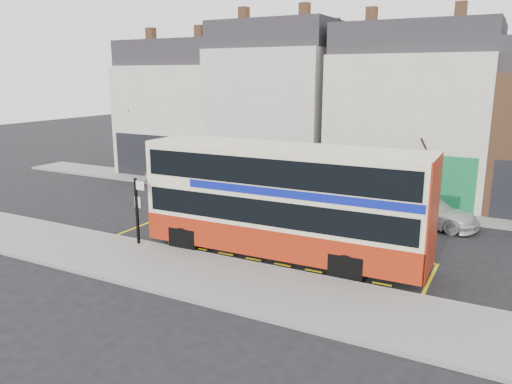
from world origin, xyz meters
The scene contains 15 objects.
ground centered at (0.00, 0.00, 0.00)m, with size 120.00×120.00×0.00m, color black.
pavement centered at (0.00, -2.30, 0.07)m, with size 40.00×4.00×0.15m, color gray.
kerb centered at (0.00, -0.38, 0.07)m, with size 40.00×0.15×0.15m, color gray.
far_pavement centered at (0.00, 11.00, 0.07)m, with size 50.00×3.00×0.15m, color gray.
road_markings centered at (0.00, 1.60, 0.01)m, with size 14.00×3.40×0.01m, color yellow, non-canonical shape.
terrace_far_left centered at (-13.50, 14.99, 4.82)m, with size 8.00×8.01×10.80m.
terrace_left centered at (-5.50, 14.99, 5.32)m, with size 8.00×8.01×11.80m.
terrace_green_shop centered at (3.50, 14.99, 5.07)m, with size 9.00×8.01×11.30m.
double_decker_bus centered at (1.20, 1.03, 2.45)m, with size 11.74×2.93×4.67m.
bus_stop_post centered at (-4.93, -0.76, 1.92)m, with size 0.72×0.17×2.95m.
car_silver centered at (-10.89, 9.18, 0.66)m, with size 1.57×3.90×1.33m, color silver.
car_grey centered at (-2.25, 9.01, 0.72)m, with size 1.52×4.37×1.44m, color #414249.
car_white centered at (5.64, 8.58, 0.73)m, with size 2.04×5.03×1.46m, color silver.
street_tree_left centered at (-15.57, 12.03, 4.30)m, with size 2.92×2.92×6.30m.
street_tree_right centered at (4.91, 11.71, 3.57)m, with size 2.43×2.43×5.24m.
Camera 1 is at (9.38, -16.77, 7.43)m, focal length 35.00 mm.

